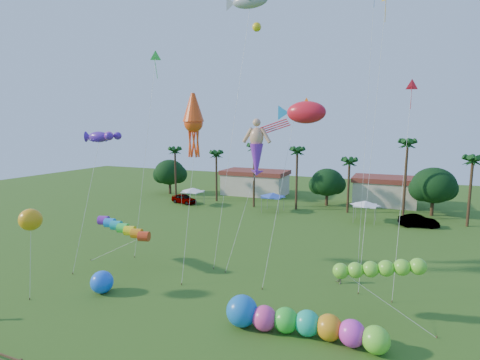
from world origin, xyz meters
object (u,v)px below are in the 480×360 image
at_px(car_a, 184,199).
at_px(car_b, 419,221).
at_px(spectator_b, 339,275).
at_px(caterpillar_inflatable, 297,322).
at_px(blue_ball, 102,282).

bearing_deg(car_a, car_b, -76.92).
height_order(car_a, car_b, car_a).
relative_size(car_a, car_b, 0.98).
relative_size(spectator_b, caterpillar_inflatable, 0.15).
bearing_deg(car_a, caterpillar_inflatable, -124.35).
height_order(car_b, spectator_b, car_b).
distance_m(car_b, blue_ball, 40.53).
bearing_deg(caterpillar_inflatable, spectator_b, 79.46).
bearing_deg(spectator_b, car_b, 127.31).
xyz_separation_m(car_b, spectator_b, (-6.98, -22.83, -0.03)).
distance_m(car_a, blue_ball, 35.59).
bearing_deg(spectator_b, caterpillar_inflatable, -43.17).
bearing_deg(car_b, car_a, 77.63).
xyz_separation_m(car_a, car_b, (37.22, -0.83, -0.01)).
height_order(spectator_b, caterpillar_inflatable, caterpillar_inflatable).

